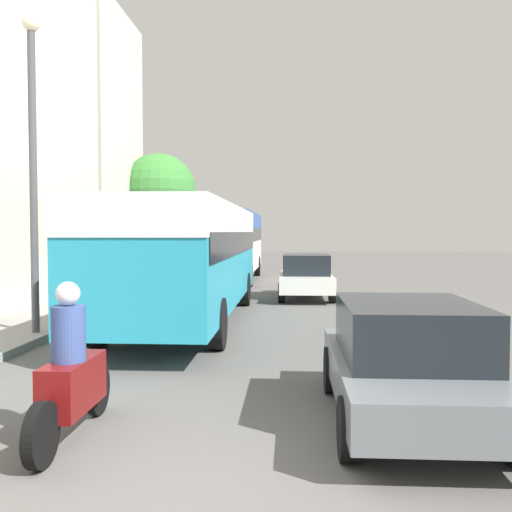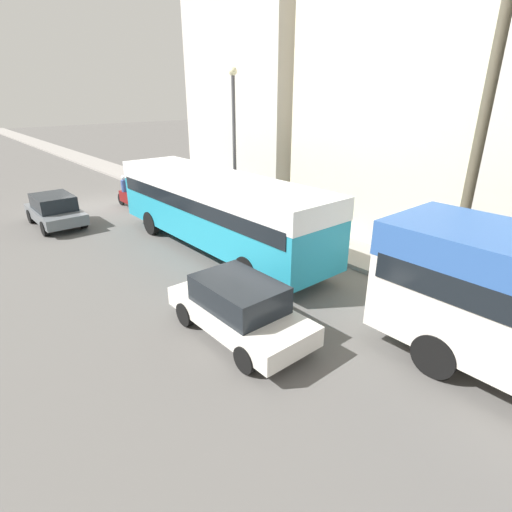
{
  "view_description": "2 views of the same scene",
  "coord_description": "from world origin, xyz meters",
  "px_view_note": "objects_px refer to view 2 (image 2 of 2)",
  "views": [
    {
      "loc": [
        1.0,
        -4.74,
        2.26
      ],
      "look_at": [
        -0.4,
        18.1,
        1.28
      ],
      "focal_mm": 40.0,
      "sensor_mm": 36.0,
      "label": 1
    },
    {
      "loc": [
        6.82,
        21.48,
        5.73
      ],
      "look_at": [
        0.09,
        13.57,
        1.46
      ],
      "focal_mm": 28.0,
      "sensor_mm": 36.0,
      "label": 2
    }
  ],
  "objects_px": {
    "bus_lead": "(216,202)",
    "car_crossing": "(239,307)",
    "motorcycle_behind_lead": "(126,195)",
    "car_far_curb": "(55,210)"
  },
  "relations": [
    {
      "from": "bus_lead",
      "to": "car_crossing",
      "type": "xyz_separation_m",
      "value": [
        3.08,
        5.29,
        -1.11
      ]
    },
    {
      "from": "bus_lead",
      "to": "motorcycle_behind_lead",
      "type": "distance_m",
      "value": 8.14
    },
    {
      "from": "car_crossing",
      "to": "car_far_curb",
      "type": "height_order",
      "value": "car_crossing"
    },
    {
      "from": "motorcycle_behind_lead",
      "to": "car_crossing",
      "type": "xyz_separation_m",
      "value": [
        2.89,
        13.35,
        0.09
      ]
    },
    {
      "from": "motorcycle_behind_lead",
      "to": "car_crossing",
      "type": "height_order",
      "value": "motorcycle_behind_lead"
    },
    {
      "from": "bus_lead",
      "to": "motorcycle_behind_lead",
      "type": "xyz_separation_m",
      "value": [
        0.19,
        -8.05,
        -1.2
      ]
    },
    {
      "from": "car_crossing",
      "to": "motorcycle_behind_lead",
      "type": "bearing_deg",
      "value": 77.79
    },
    {
      "from": "motorcycle_behind_lead",
      "to": "car_far_curb",
      "type": "distance_m",
      "value": 3.85
    },
    {
      "from": "motorcycle_behind_lead",
      "to": "car_crossing",
      "type": "bearing_deg",
      "value": 77.79
    },
    {
      "from": "bus_lead",
      "to": "car_crossing",
      "type": "height_order",
      "value": "bus_lead"
    }
  ]
}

